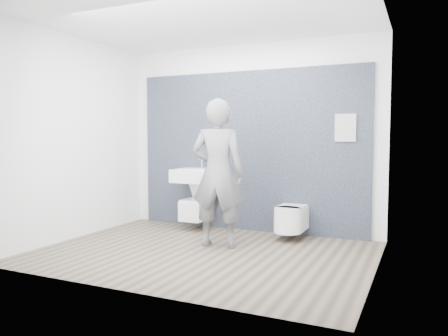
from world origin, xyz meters
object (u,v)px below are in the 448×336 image
at_px(toilet_square, 196,208).
at_px(toilet_rounded, 290,219).
at_px(washbasin, 196,175).
at_px(visitor, 218,173).

height_order(toilet_square, toilet_rounded, toilet_square).
relative_size(washbasin, toilet_square, 1.04).
xyz_separation_m(washbasin, toilet_square, (-0.00, 0.00, -0.51)).
xyz_separation_m(washbasin, toilet_rounded, (1.51, -0.07, -0.54)).
distance_m(washbasin, visitor, 1.14).
relative_size(washbasin, visitor, 0.35).
bearing_deg(washbasin, toilet_square, 90.00).
distance_m(washbasin, toilet_square, 0.51).
relative_size(toilet_square, toilet_rounded, 1.01).
bearing_deg(visitor, washbasin, -57.54).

